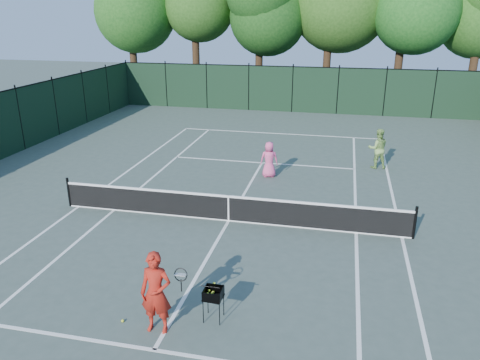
% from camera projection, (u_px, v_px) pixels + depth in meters
% --- Properties ---
extents(ground, '(90.00, 90.00, 0.00)m').
position_uv_depth(ground, '(229.00, 221.00, 15.46)').
color(ground, '#414F47').
rests_on(ground, ground).
extents(sideline_doubles_left, '(0.10, 23.77, 0.01)m').
position_uv_depth(sideline_doubles_left, '(79.00, 207.00, 16.58)').
color(sideline_doubles_left, white).
rests_on(sideline_doubles_left, ground).
extents(sideline_doubles_right, '(0.10, 23.77, 0.01)m').
position_uv_depth(sideline_doubles_right, '(402.00, 237.00, 14.34)').
color(sideline_doubles_right, white).
rests_on(sideline_doubles_right, ground).
extents(sideline_singles_left, '(0.10, 23.77, 0.01)m').
position_uv_depth(sideline_singles_left, '(114.00, 210.00, 16.30)').
color(sideline_singles_left, white).
rests_on(sideline_singles_left, ground).
extents(sideline_singles_right, '(0.10, 23.77, 0.01)m').
position_uv_depth(sideline_singles_right, '(356.00, 233.00, 14.62)').
color(sideline_singles_right, white).
rests_on(sideline_singles_right, ground).
extents(baseline_far, '(10.97, 0.10, 0.01)m').
position_uv_depth(baseline_far, '(279.00, 134.00, 26.36)').
color(baseline_far, white).
rests_on(baseline_far, ground).
extents(service_line_near, '(8.23, 0.10, 0.01)m').
position_uv_depth(service_line_near, '(154.00, 350.00, 9.59)').
color(service_line_near, white).
rests_on(service_line_near, ground).
extents(service_line_far, '(8.23, 0.10, 0.01)m').
position_uv_depth(service_line_far, '(262.00, 163.00, 21.33)').
color(service_line_far, white).
rests_on(service_line_far, ground).
extents(center_service_line, '(0.10, 12.80, 0.01)m').
position_uv_depth(center_service_line, '(229.00, 221.00, 15.46)').
color(center_service_line, white).
rests_on(center_service_line, ground).
extents(tennis_net, '(11.69, 0.09, 1.06)m').
position_uv_depth(tennis_net, '(229.00, 208.00, 15.30)').
color(tennis_net, black).
rests_on(tennis_net, ground).
extents(fence_far, '(24.00, 0.05, 3.00)m').
position_uv_depth(fence_far, '(292.00, 90.00, 31.46)').
color(fence_far, black).
rests_on(fence_far, ground).
extents(coach, '(0.94, 0.66, 1.87)m').
position_uv_depth(coach, '(156.00, 293.00, 9.89)').
color(coach, '#B02014').
rests_on(coach, ground).
extents(player_pink, '(0.81, 0.61, 1.50)m').
position_uv_depth(player_pink, '(269.00, 159.00, 19.32)').
color(player_pink, '#EC538D').
rests_on(player_pink, ground).
extents(player_green, '(0.95, 0.79, 1.76)m').
position_uv_depth(player_green, '(378.00, 149.00, 20.39)').
color(player_green, '#82AD56').
rests_on(player_green, ground).
extents(ball_hopper, '(0.45, 0.45, 0.79)m').
position_uv_depth(ball_hopper, '(213.00, 294.00, 10.34)').
color(ball_hopper, black).
rests_on(ball_hopper, ground).
extents(loose_ball_near_cart, '(0.07, 0.07, 0.07)m').
position_uv_depth(loose_ball_near_cart, '(123.00, 321.00, 10.45)').
color(loose_ball_near_cart, yellow).
rests_on(loose_ball_near_cart, ground).
extents(loose_ball_midcourt, '(0.07, 0.07, 0.07)m').
position_uv_depth(loose_ball_midcourt, '(214.00, 283.00, 11.87)').
color(loose_ball_midcourt, '#DAF632').
rests_on(loose_ball_midcourt, ground).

